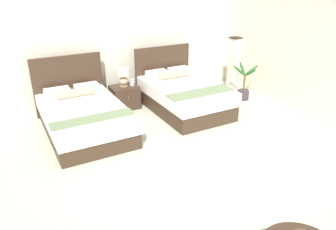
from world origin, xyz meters
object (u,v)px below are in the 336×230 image
bed_near_window (83,116)px  nightstand (125,97)px  vase (132,82)px  bed_near_corner (183,95)px  floor_lamp_corner (233,65)px  potted_palm (244,88)px  table_lamp (123,76)px

bed_near_window → nightstand: size_ratio=3.85×
vase → bed_near_corner: bearing=-35.6°
bed_near_window → vase: size_ratio=15.66×
bed_near_window → nightstand: bed_near_window is taller
floor_lamp_corner → vase: bearing=174.3°
bed_near_corner → floor_lamp_corner: bearing=13.3°
potted_palm → bed_near_corner: bearing=174.8°
floor_lamp_corner → bed_near_window: bearing=-174.3°
vase → potted_palm: size_ratio=0.16×
bed_near_window → floor_lamp_corner: size_ratio=1.63×
vase → potted_palm: potted_palm is taller
table_lamp → bed_near_window: bearing=-147.5°
bed_near_window → table_lamp: 1.35m
table_lamp → vase: table_lamp is taller
vase → floor_lamp_corner: bearing=-5.7°
table_lamp → floor_lamp_corner: 2.73m
bed_near_window → potted_palm: size_ratio=2.51×
nightstand → vase: (0.17, -0.04, 0.32)m
nightstand → potted_palm: (2.63, -0.82, 0.01)m
nightstand → potted_palm: bearing=-17.4°
bed_near_window → potted_palm: bed_near_window is taller
vase → potted_palm: bearing=-17.7°
table_lamp → potted_palm: table_lamp is taller
nightstand → table_lamp: size_ratio=1.49×
bed_near_window → vase: (1.25, 0.63, 0.28)m
nightstand → table_lamp: table_lamp is taller
bed_near_corner → nightstand: size_ratio=3.60×
nightstand → vase: vase is taller
table_lamp → floor_lamp_corner: bearing=-6.6°
bed_near_window → floor_lamp_corner: (3.79, 0.38, 0.38)m
bed_near_window → bed_near_corner: size_ratio=1.07×
bed_near_window → potted_palm: (3.70, -0.16, -0.03)m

